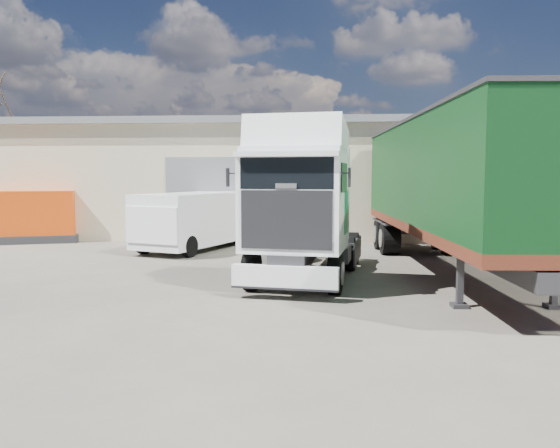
# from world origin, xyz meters

# --- Properties ---
(ground) EXTENTS (120.00, 120.00, 0.00)m
(ground) POSITION_xyz_m (0.00, 0.00, 0.00)
(ground) COLOR #2C2A24
(ground) RESTS_ON ground
(warehouse) EXTENTS (30.60, 12.60, 5.42)m
(warehouse) POSITION_xyz_m (-6.00, 16.00, 2.66)
(warehouse) COLOR beige
(warehouse) RESTS_ON ground
(tractor_unit) EXTENTS (3.35, 6.65, 4.26)m
(tractor_unit) POSITION_xyz_m (1.96, 1.34, 1.79)
(tractor_unit) COLOR black
(tractor_unit) RESTS_ON ground
(box_trailer) EXTENTS (3.34, 13.40, 4.42)m
(box_trailer) POSITION_xyz_m (6.23, 3.24, 2.70)
(box_trailer) COLOR #2D2D30
(box_trailer) RESTS_ON ground
(panel_van) EXTENTS (3.85, 5.71, 2.16)m
(panel_van) POSITION_xyz_m (-2.39, 7.54, 1.12)
(panel_van) COLOR black
(panel_van) RESTS_ON ground
(orange_skip) EXTENTS (4.01, 3.17, 2.19)m
(orange_skip) POSITION_xyz_m (-9.67, 9.80, 0.95)
(orange_skip) COLOR #2D2D30
(orange_skip) RESTS_ON ground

